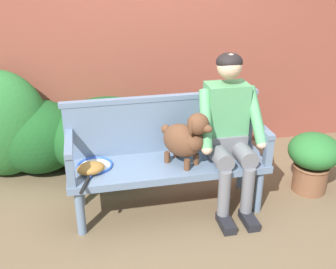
{
  "coord_description": "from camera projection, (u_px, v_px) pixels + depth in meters",
  "views": [
    {
      "loc": [
        -0.61,
        -2.9,
        2.07
      ],
      "look_at": [
        0.0,
        0.0,
        0.7
      ],
      "focal_mm": 43.72,
      "sensor_mm": 36.0,
      "label": 1
    }
  ],
  "objects": [
    {
      "name": "hedge_bush_far_left",
      "position": [
        107.0,
        134.0,
        4.09
      ],
      "size": [
        1.19,
        0.98,
        0.72
      ],
      "primitive_type": "ellipsoid",
      "color": "#194C1E",
      "rests_on": "ground"
    },
    {
      "name": "garden_bench",
      "position": [
        168.0,
        168.0,
        3.4
      ],
      "size": [
        1.63,
        0.52,
        0.45
      ],
      "color": "slate",
      "rests_on": "ground"
    },
    {
      "name": "bench_armrest_left_end",
      "position": [
        69.0,
        154.0,
        3.06
      ],
      "size": [
        0.06,
        0.52,
        0.28
      ],
      "color": "slate",
      "rests_on": "garden_bench"
    },
    {
      "name": "bench_backrest",
      "position": [
        162.0,
        123.0,
        3.47
      ],
      "size": [
        1.67,
        0.06,
        0.5
      ],
      "color": "slate",
      "rests_on": "garden_bench"
    },
    {
      "name": "tennis_racket",
      "position": [
        94.0,
        167.0,
        3.28
      ],
      "size": [
        0.36,
        0.58,
        0.03
      ],
      "color": "blue",
      "rests_on": "garden_bench"
    },
    {
      "name": "person_seated",
      "position": [
        228.0,
        128.0,
        3.34
      ],
      "size": [
        0.56,
        0.66,
        1.32
      ],
      "color": "black",
      "rests_on": "ground"
    },
    {
      "name": "dog_on_bench",
      "position": [
        186.0,
        138.0,
        3.24
      ],
      "size": [
        0.4,
        0.44,
        0.48
      ],
      "color": "brown",
      "rests_on": "garden_bench"
    },
    {
      "name": "brick_garden_fence",
      "position": [
        142.0,
        39.0,
        4.19
      ],
      "size": [
        8.0,
        0.3,
        2.42
      ],
      "primitive_type": "cube",
      "color": "brown",
      "rests_on": "ground"
    },
    {
      "name": "hedge_bush_mid_right",
      "position": [
        1.0,
        124.0,
        3.89
      ],
      "size": [
        0.88,
        0.62,
        1.06
      ],
      "primitive_type": "ellipsoid",
      "color": "#286B2D",
      "rests_on": "ground"
    },
    {
      "name": "potted_plant",
      "position": [
        313.0,
        158.0,
        3.69
      ],
      "size": [
        0.46,
        0.46,
        0.56
      ],
      "color": "brown",
      "rests_on": "ground"
    },
    {
      "name": "baseball_glove",
      "position": [
        91.0,
        168.0,
        3.19
      ],
      "size": [
        0.26,
        0.22,
        0.09
      ],
      "primitive_type": "ellipsoid",
      "rotation": [
        0.0,
        0.0,
        0.25
      ],
      "color": "#9E6B2D",
      "rests_on": "garden_bench"
    },
    {
      "name": "hedge_bush_far_right",
      "position": [
        39.0,
        137.0,
        4.03
      ],
      "size": [
        0.84,
        0.74,
        0.73
      ],
      "primitive_type": "ellipsoid",
      "color": "#194C1E",
      "rests_on": "ground"
    },
    {
      "name": "bench_armrest_right_end",
      "position": [
        263.0,
        136.0,
        3.36
      ],
      "size": [
        0.06,
        0.52,
        0.28
      ],
      "color": "slate",
      "rests_on": "garden_bench"
    },
    {
      "name": "ground_plane",
      "position": [
        168.0,
        208.0,
        3.56
      ],
      "size": [
        40.0,
        40.0,
        0.0
      ],
      "primitive_type": "plane",
      "color": "brown"
    }
  ]
}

